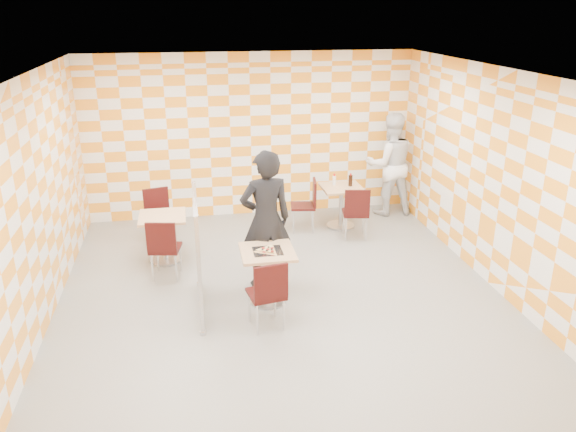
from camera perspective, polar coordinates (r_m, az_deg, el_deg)
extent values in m
plane|color=gray|center=(7.69, -0.47, -8.61)|extent=(7.00, 7.00, 0.00)
plane|color=white|center=(6.75, -0.55, 14.19)|extent=(7.00, 7.00, 0.00)
plane|color=white|center=(10.42, -3.80, 8.10)|extent=(6.00, 0.00, 6.00)
plane|color=white|center=(7.23, -24.64, 0.51)|extent=(0.00, 7.00, 7.00)
plane|color=white|center=(8.11, 20.89, 3.10)|extent=(0.00, 7.00, 7.00)
cube|color=#DEB077|center=(7.36, -2.11, -3.68)|extent=(0.70, 0.70, 0.04)
cylinder|color=#A5A5AA|center=(7.51, -2.07, -6.18)|extent=(0.08, 0.08, 0.70)
cylinder|color=#A5A5AA|center=(7.68, -2.04, -8.55)|extent=(0.50, 0.50, 0.03)
cube|color=#DEB077|center=(9.97, 5.48, 2.87)|extent=(0.70, 0.70, 0.04)
cylinder|color=#A5A5AA|center=(10.08, 5.41, 0.93)|extent=(0.08, 0.08, 0.70)
cylinder|color=#A5A5AA|center=(10.21, 5.34, -0.95)|extent=(0.50, 0.50, 0.03)
cube|color=#DEB077|center=(8.77, -12.65, -0.08)|extent=(0.70, 0.70, 0.04)
cylinder|color=#A5A5AA|center=(8.90, -12.47, -2.25)|extent=(0.08, 0.08, 0.70)
cylinder|color=#A5A5AA|center=(9.04, -12.30, -4.32)|extent=(0.50, 0.50, 0.03)
cube|color=#330B0A|center=(6.92, -2.24, -7.92)|extent=(0.49, 0.49, 0.04)
cube|color=#330B0A|center=(6.64, -1.74, -6.80)|extent=(0.42, 0.11, 0.45)
cylinder|color=silver|center=(7.23, -1.34, -8.73)|extent=(0.03, 0.03, 0.43)
cylinder|color=silver|center=(7.14, -3.95, -9.17)|extent=(0.03, 0.03, 0.43)
cylinder|color=silver|center=(6.95, -0.42, -10.03)|extent=(0.03, 0.03, 0.43)
cylinder|color=silver|center=(6.86, -3.14, -10.51)|extent=(0.03, 0.03, 0.43)
cube|color=#330B0A|center=(9.59, 6.84, 0.31)|extent=(0.49, 0.49, 0.04)
cube|color=#330B0A|center=(9.31, 7.05, 1.32)|extent=(0.42, 0.11, 0.45)
cylinder|color=silver|center=(9.85, 7.65, -0.63)|extent=(0.03, 0.03, 0.43)
cylinder|color=silver|center=(9.81, 5.68, -0.63)|extent=(0.03, 0.03, 0.43)
cylinder|color=silver|center=(9.54, 7.92, -1.37)|extent=(0.03, 0.03, 0.43)
cylinder|color=silver|center=(9.49, 5.88, -1.38)|extent=(0.03, 0.03, 0.43)
cube|color=#330B0A|center=(9.84, 1.52, 1.01)|extent=(0.48, 0.48, 0.04)
cube|color=#330B0A|center=(9.77, 2.71, 2.39)|extent=(0.10, 0.42, 0.45)
cylinder|color=silver|center=(10.08, 0.50, 0.06)|extent=(0.03, 0.03, 0.43)
cylinder|color=silver|center=(9.76, 0.56, -0.64)|extent=(0.03, 0.03, 0.43)
cylinder|color=silver|center=(10.09, 2.43, 0.08)|extent=(0.03, 0.03, 0.43)
cylinder|color=silver|center=(9.78, 2.56, -0.62)|extent=(0.03, 0.03, 0.43)
cube|color=#330B0A|center=(8.34, -12.35, -3.23)|extent=(0.49, 0.49, 0.04)
cube|color=#330B0A|center=(8.06, -12.77, -2.18)|extent=(0.42, 0.12, 0.45)
cylinder|color=silver|center=(8.55, -10.88, -4.22)|extent=(0.03, 0.03, 0.43)
cylinder|color=silver|center=(8.62, -13.10, -4.18)|extent=(0.03, 0.03, 0.43)
cylinder|color=silver|center=(8.25, -11.31, -5.21)|extent=(0.03, 0.03, 0.43)
cylinder|color=silver|center=(8.33, -13.61, -5.16)|extent=(0.03, 0.03, 0.43)
cube|color=#330B0A|center=(9.49, -12.88, -0.28)|extent=(0.51, 0.51, 0.04)
cube|color=#330B0A|center=(9.60, -13.25, 1.50)|extent=(0.42, 0.14, 0.45)
cylinder|color=silver|center=(9.40, -13.55, -2.11)|extent=(0.03, 0.03, 0.43)
cylinder|color=silver|center=(9.46, -11.54, -1.80)|extent=(0.03, 0.03, 0.43)
cylinder|color=silver|center=(9.71, -13.96, -1.40)|extent=(0.03, 0.03, 0.43)
cylinder|color=silver|center=(9.76, -12.01, -1.10)|extent=(0.03, 0.03, 0.43)
cube|color=white|center=(7.25, -9.14, -3.73)|extent=(0.02, 1.30, 1.40)
cube|color=#B2B2B7|center=(6.98, -9.47, 1.66)|extent=(0.05, 1.30, 0.05)
cube|color=#B2B2B7|center=(7.57, -8.83, -8.70)|extent=(0.05, 1.30, 0.05)
cube|color=#B2B2B7|center=(6.66, -8.98, -6.01)|extent=(0.05, 0.05, 1.50)
cylinder|color=#B2B2B7|center=(7.04, -8.62, -11.66)|extent=(0.08, 0.08, 0.05)
cube|color=#B2B2B7|center=(7.84, -9.27, -1.79)|extent=(0.05, 0.05, 1.50)
cylinder|color=#B2B2B7|center=(8.17, -8.96, -6.82)|extent=(0.08, 0.08, 0.05)
imported|color=black|center=(7.72, -2.27, -0.41)|extent=(0.77, 0.56, 1.97)
imported|color=white|center=(10.71, 10.30, 5.20)|extent=(0.96, 0.76, 1.93)
cube|color=silver|center=(7.33, -2.09, -3.58)|extent=(0.38, 0.34, 0.01)
cone|color=tan|center=(7.32, -2.09, -3.50)|extent=(0.40, 0.40, 0.02)
cone|color=#F2D88C|center=(7.33, -2.11, -3.33)|extent=(0.33, 0.33, 0.01)
cylinder|color=maroon|center=(7.22, -2.45, -3.68)|extent=(0.04, 0.04, 0.01)
cylinder|color=maroon|center=(7.24, -1.60, -3.58)|extent=(0.04, 0.04, 0.01)
cylinder|color=maroon|center=(7.29, -2.07, -3.39)|extent=(0.04, 0.04, 0.01)
cylinder|color=maroon|center=(7.33, -2.51, -3.26)|extent=(0.04, 0.04, 0.01)
cylinder|color=maroon|center=(7.33, -1.64, -3.26)|extent=(0.04, 0.04, 0.01)
torus|color=black|center=(7.29, -1.67, -3.38)|extent=(0.03, 0.03, 0.01)
torus|color=black|center=(7.26, -2.18, -3.51)|extent=(0.03, 0.03, 0.01)
torus|color=black|center=(7.35, -1.98, -3.18)|extent=(0.03, 0.03, 0.01)
torus|color=black|center=(7.29, -2.61, -3.42)|extent=(0.03, 0.03, 0.01)
cylinder|color=white|center=(10.05, 4.72, 3.64)|extent=(0.06, 0.06, 0.16)
cylinder|color=red|center=(10.02, 4.74, 4.18)|extent=(0.04, 0.04, 0.04)
cylinder|color=black|center=(9.99, 6.36, 3.60)|extent=(0.07, 0.07, 0.20)
cylinder|color=red|center=(9.96, 6.39, 4.23)|extent=(0.03, 0.03, 0.03)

